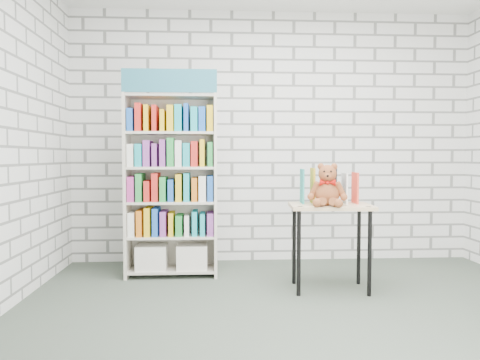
{
  "coord_description": "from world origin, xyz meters",
  "views": [
    {
      "loc": [
        -0.68,
        -3.27,
        1.18
      ],
      "look_at": [
        -0.44,
        0.95,
        0.97
      ],
      "focal_mm": 35.0,
      "sensor_mm": 36.0,
      "label": 1
    }
  ],
  "objects": [
    {
      "name": "teddy_bear",
      "position": [
        0.3,
        0.67,
        0.9
      ],
      "size": [
        0.33,
        0.32,
        0.37
      ],
      "color": "brown",
      "rests_on": "display_table"
    },
    {
      "name": "table_books",
      "position": [
        0.36,
        0.88,
        0.91
      ],
      "size": [
        0.51,
        0.25,
        0.29
      ],
      "color": "teal",
      "rests_on": "display_table"
    },
    {
      "name": "bookshelf",
      "position": [
        -1.09,
        1.36,
        0.91
      ],
      "size": [
        0.89,
        0.35,
        2.0
      ],
      "color": "beige",
      "rests_on": "ground"
    },
    {
      "name": "room_shell",
      "position": [
        0.0,
        0.0,
        1.78
      ],
      "size": [
        4.52,
        4.02,
        2.81
      ],
      "color": "silver",
      "rests_on": "ground"
    },
    {
      "name": "ground",
      "position": [
        0.0,
        0.0,
        0.0
      ],
      "size": [
        4.5,
        4.5,
        0.0
      ],
      "primitive_type": "plane",
      "color": "#3C473C",
      "rests_on": "ground"
    },
    {
      "name": "display_table",
      "position": [
        0.35,
        0.77,
        0.65
      ],
      "size": [
        0.74,
        0.54,
        0.76
      ],
      "color": "tan",
      "rests_on": "ground"
    }
  ]
}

